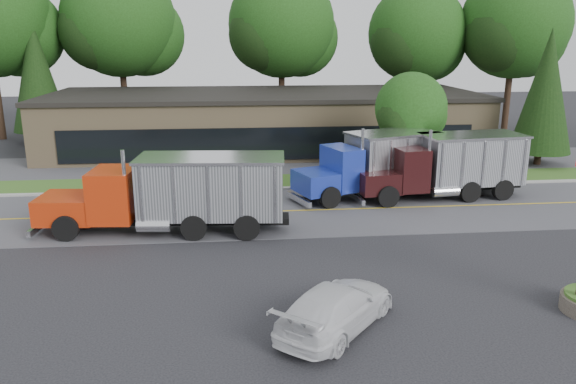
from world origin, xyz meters
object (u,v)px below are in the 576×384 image
object	(u,v)px
dump_truck_blue	(375,162)
dump_truck_maroon	(449,164)
dump_truck_red	(178,192)
rally_car	(336,307)

from	to	relation	value
dump_truck_blue	dump_truck_maroon	world-z (taller)	same
dump_truck_red	dump_truck_blue	distance (m)	11.24
dump_truck_blue	rally_car	distance (m)	15.08
dump_truck_blue	rally_car	world-z (taller)	dump_truck_blue
dump_truck_red	rally_car	size ratio (longest dim) A/B	2.32
dump_truck_maroon	rally_car	size ratio (longest dim) A/B	1.97
dump_truck_maroon	rally_car	world-z (taller)	dump_truck_maroon
dump_truck_blue	rally_car	size ratio (longest dim) A/B	1.78
dump_truck_blue	dump_truck_maroon	distance (m)	3.92
dump_truck_red	dump_truck_blue	bearing A→B (deg)	-148.24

